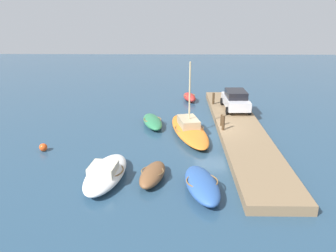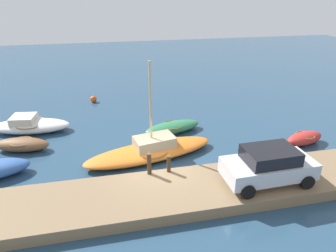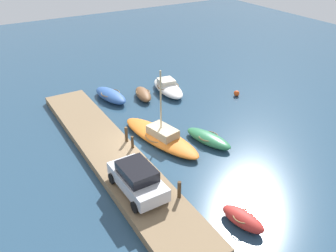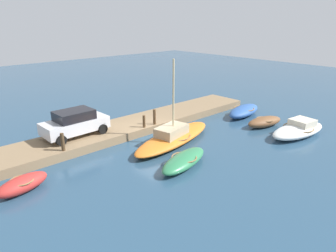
{
  "view_description": "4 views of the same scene",
  "coord_description": "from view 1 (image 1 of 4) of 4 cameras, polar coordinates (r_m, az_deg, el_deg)",
  "views": [
    {
      "loc": [
        -24.49,
        2.96,
        9.34
      ],
      "look_at": [
        -0.67,
        3.34,
        0.85
      ],
      "focal_mm": 37.35,
      "sensor_mm": 36.0,
      "label": 1
    },
    {
      "loc": [
        -2.24,
        -12.65,
        8.64
      ],
      "look_at": [
        1.16,
        3.24,
        1.13
      ],
      "focal_mm": 32.06,
      "sensor_mm": 36.0,
      "label": 2
    },
    {
      "loc": [
        19.16,
        -9.08,
        13.77
      ],
      "look_at": [
        0.1,
        2.26,
        1.23
      ],
      "focal_mm": 38.64,
      "sensor_mm": 36.0,
      "label": 3
    },
    {
      "loc": [
        12.69,
        15.25,
        7.71
      ],
      "look_at": [
        0.16,
        1.56,
        1.16
      ],
      "focal_mm": 32.9,
      "sensor_mm": 36.0,
      "label": 4
    }
  ],
  "objects": [
    {
      "name": "sailboat_orange",
      "position": [
        25.97,
        3.46,
        -0.49
      ],
      "size": [
        7.69,
        3.57,
        5.41
      ],
      "rotation": [
        0.0,
        0.0,
        0.21
      ],
      "color": "orange",
      "rests_on": "ground_plane"
    },
    {
      "name": "motorboat_white",
      "position": [
        19.67,
        -10.16,
        -7.56
      ],
      "size": [
        5.15,
        2.54,
        1.12
      ],
      "rotation": [
        0.0,
        0.0,
        -0.13
      ],
      "color": "white",
      "rests_on": "ground_plane"
    },
    {
      "name": "mooring_post_mid_west",
      "position": [
        26.47,
        8.74,
        0.96
      ],
      "size": [
        0.19,
        0.19,
        0.86
      ],
      "primitive_type": "cylinder",
      "color": "#47331E",
      "rests_on": "dock_platform"
    },
    {
      "name": "rowboat_brown",
      "position": [
        19.41,
        -2.53,
        -7.88
      ],
      "size": [
        3.29,
        1.85,
        0.75
      ],
      "rotation": [
        0.0,
        0.0,
        -0.22
      ],
      "color": "brown",
      "rests_on": "ground_plane"
    },
    {
      "name": "dock_platform",
      "position": [
        26.59,
        11.74,
        -0.75
      ],
      "size": [
        21.31,
        3.28,
        0.55
      ],
      "primitive_type": "cube",
      "color": "#846B4C",
      "rests_on": "ground_plane"
    },
    {
      "name": "mooring_post_west",
      "position": [
        25.56,
        9.02,
        0.54
      ],
      "size": [
        0.21,
        0.21,
        1.1
      ],
      "primitive_type": "cylinder",
      "color": "#47331E",
      "rests_on": "dock_platform"
    },
    {
      "name": "ground_plane",
      "position": [
        26.38,
        7.31,
        -1.29
      ],
      "size": [
        84.0,
        84.0,
        0.0
      ],
      "primitive_type": "plane",
      "color": "navy"
    },
    {
      "name": "parked_car",
      "position": [
        30.61,
        10.98,
        4.23
      ],
      "size": [
        4.13,
        2.15,
        1.67
      ],
      "rotation": [
        0.0,
        0.0,
        0.03
      ],
      "color": "silver",
      "rests_on": "dock_platform"
    },
    {
      "name": "marker_buoy",
      "position": [
        24.55,
        -19.69,
        -3.3
      ],
      "size": [
        0.53,
        0.53,
        0.53
      ],
      "primitive_type": "sphere",
      "color": "#E54C19",
      "rests_on": "ground_plane"
    },
    {
      "name": "dinghy_red",
      "position": [
        34.9,
        3.53,
        4.72
      ],
      "size": [
        2.7,
        1.58,
        0.77
      ],
      "rotation": [
        0.0,
        0.0,
        0.22
      ],
      "color": "#B72D28",
      "rests_on": "ground_plane"
    },
    {
      "name": "rowboat_green",
      "position": [
        27.81,
        -2.54,
        0.74
      ],
      "size": [
        4.06,
        2.23,
        0.69
      ],
      "rotation": [
        0.0,
        0.0,
        0.24
      ],
      "color": "#2D7A4C",
      "rests_on": "ground_plane"
    },
    {
      "name": "mooring_post_mid_east",
      "position": [
        32.01,
        7.41,
        4.47
      ],
      "size": [
        0.21,
        0.21,
        1.04
      ],
      "primitive_type": "cylinder",
      "color": "#47331E",
      "rests_on": "dock_platform"
    },
    {
      "name": "rowboat_blue",
      "position": [
        18.39,
        5.56,
        -9.5
      ],
      "size": [
        4.36,
        2.25,
        0.83
      ],
      "rotation": [
        0.0,
        0.0,
        0.16
      ],
      "color": "#2D569E",
      "rests_on": "ground_plane"
    }
  ]
}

